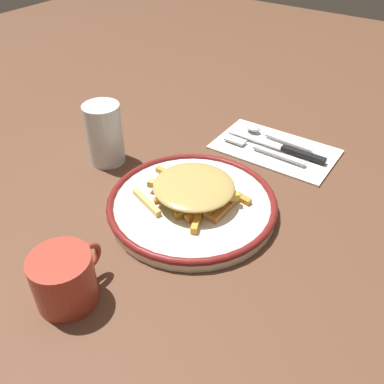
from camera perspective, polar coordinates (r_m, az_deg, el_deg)
ground_plane at (r=0.70m, az=0.00°, el=-2.41°), size 2.60×2.60×0.00m
plate at (r=0.69m, az=0.00°, el=-1.63°), size 0.28×0.28×0.02m
fries_heap at (r=0.68m, az=0.66°, el=0.29°), size 0.16×0.19×0.04m
napkin at (r=0.87m, az=11.21°, el=5.84°), size 0.15×0.24×0.01m
fork at (r=0.85m, az=9.69°, el=5.70°), size 0.02×0.18×0.01m
knife at (r=0.86m, az=12.40°, el=5.86°), size 0.02×0.21×0.01m
spoon at (r=0.90m, az=10.12°, el=7.82°), size 0.02×0.15×0.01m
water_glass at (r=0.81m, az=-11.83°, el=7.74°), size 0.07×0.07×0.12m
coffee_mug at (r=0.57m, az=-16.95°, el=-11.24°), size 0.11×0.08×0.08m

